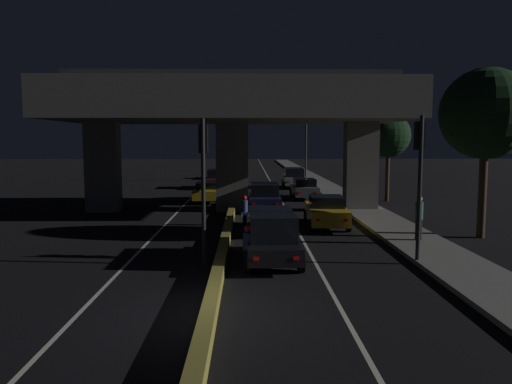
# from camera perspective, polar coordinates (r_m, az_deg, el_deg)

# --- Properties ---
(ground_plane) EXTENTS (200.00, 200.00, 0.00)m
(ground_plane) POSITION_cam_1_polar(r_m,az_deg,el_deg) (12.71, -5.14, -13.57)
(ground_plane) COLOR black
(lane_line_left_inner) EXTENTS (0.12, 126.00, 0.00)m
(lane_line_left_inner) POSITION_cam_1_polar(r_m,az_deg,el_deg) (47.32, -6.01, 0.80)
(lane_line_left_inner) COLOR beige
(lane_line_left_inner) RESTS_ON ground_plane
(lane_line_right_inner) EXTENTS (0.12, 126.00, 0.00)m
(lane_line_right_inner) POSITION_cam_1_polar(r_m,az_deg,el_deg) (47.19, 1.89, 0.81)
(lane_line_right_inner) COLOR beige
(lane_line_right_inner) RESTS_ON ground_plane
(median_divider) EXTENTS (0.36, 126.00, 0.41)m
(median_divider) POSITION_cam_1_polar(r_m,az_deg,el_deg) (47.13, -2.07, 1.05)
(median_divider) COLOR olive
(median_divider) RESTS_ON ground_plane
(sidewalk_right) EXTENTS (2.49, 126.00, 0.16)m
(sidewalk_right) POSITION_cam_1_polar(r_m,az_deg,el_deg) (40.76, 8.87, 0.04)
(sidewalk_right) COLOR slate
(sidewalk_right) RESTS_ON ground_plane
(elevated_overpass) EXTENTS (19.95, 10.17, 8.34)m
(elevated_overpass) POSITION_cam_1_polar(r_m,az_deg,el_deg) (29.73, -2.75, 9.57)
(elevated_overpass) COLOR slate
(elevated_overpass) RESTS_ON ground_plane
(traffic_light_left_of_median) EXTENTS (0.30, 0.49, 4.95)m
(traffic_light_left_of_median) POSITION_cam_1_polar(r_m,az_deg,el_deg) (16.85, -6.04, 2.99)
(traffic_light_left_of_median) COLOR black
(traffic_light_left_of_median) RESTS_ON ground_plane
(traffic_light_right_of_median) EXTENTS (0.30, 0.49, 5.06)m
(traffic_light_right_of_median) POSITION_cam_1_polar(r_m,az_deg,el_deg) (17.76, 18.17, 3.11)
(traffic_light_right_of_median) COLOR black
(traffic_light_right_of_median) RESTS_ON ground_plane
(street_lamp) EXTENTS (2.73, 0.32, 8.19)m
(street_lamp) POSITION_cam_1_polar(r_m,az_deg,el_deg) (51.11, 5.30, 6.65)
(street_lamp) COLOR #2D2D30
(street_lamp) RESTS_ON ground_plane
(car_black_lead) EXTENTS (1.98, 4.56, 1.76)m
(car_black_lead) POSITION_cam_1_polar(r_m,az_deg,el_deg) (17.52, 1.77, -4.88)
(car_black_lead) COLOR black
(car_black_lead) RESTS_ON ground_plane
(car_taxi_yellow_second) EXTENTS (2.10, 4.56, 1.52)m
(car_taxi_yellow_second) POSITION_cam_1_polar(r_m,az_deg,el_deg) (24.77, 8.02, -2.19)
(car_taxi_yellow_second) COLOR gold
(car_taxi_yellow_second) RESTS_ON ground_plane
(car_dark_blue_third) EXTENTS (2.06, 4.48, 1.62)m
(car_dark_blue_third) POSITION_cam_1_polar(r_m,az_deg,el_deg) (30.36, 0.98, -0.44)
(car_dark_blue_third) COLOR #141938
(car_dark_blue_third) RESTS_ON ground_plane
(car_grey_fourth) EXTENTS (1.86, 4.22, 1.46)m
(car_grey_fourth) POSITION_cam_1_polar(r_m,az_deg,el_deg) (36.30, 5.54, 0.41)
(car_grey_fourth) COLOR #515459
(car_grey_fourth) RESTS_ON ground_plane
(car_silver_fifth) EXTENTS (1.98, 4.03, 1.77)m
(car_silver_fifth) POSITION_cam_1_polar(r_m,az_deg,el_deg) (44.42, 4.34, 1.70)
(car_silver_fifth) COLOR gray
(car_silver_fifth) RESTS_ON ground_plane
(car_taxi_yellow_lead_oncoming) EXTENTS (2.06, 4.24, 1.33)m
(car_taxi_yellow_lead_oncoming) POSITION_cam_1_polar(r_m,az_deg,el_deg) (34.50, -5.46, 0.02)
(car_taxi_yellow_lead_oncoming) COLOR gold
(car_taxi_yellow_lead_oncoming) RESTS_ON ground_plane
(car_dark_red_second_oncoming) EXTENTS (2.00, 4.08, 1.70)m
(car_dark_red_second_oncoming) POSITION_cam_1_polar(r_m,az_deg,el_deg) (44.06, -4.43, 1.56)
(car_dark_red_second_oncoming) COLOR #591414
(car_dark_red_second_oncoming) RESTS_ON ground_plane
(car_dark_red_third_oncoming) EXTENTS (2.12, 4.09, 1.33)m
(car_dark_red_third_oncoming) POSITION_cam_1_polar(r_m,az_deg,el_deg) (55.07, -3.71, 2.27)
(car_dark_red_third_oncoming) COLOR #591414
(car_dark_red_third_oncoming) RESTS_ON ground_plane
(motorcycle_black_filtering_near) EXTENTS (0.34, 1.83, 1.45)m
(motorcycle_black_filtering_near) POSITION_cam_1_polar(r_m,az_deg,el_deg) (16.56, -0.95, -6.69)
(motorcycle_black_filtering_near) COLOR black
(motorcycle_black_filtering_near) RESTS_ON ground_plane
(motorcycle_blue_filtering_mid) EXTENTS (0.34, 2.02, 1.51)m
(motorcycle_blue_filtering_mid) POSITION_cam_1_polar(r_m,az_deg,el_deg) (24.77, -1.32, -2.42)
(motorcycle_blue_filtering_mid) COLOR black
(motorcycle_blue_filtering_mid) RESTS_ON ground_plane
(pedestrian_on_sidewalk) EXTENTS (0.32, 0.32, 1.81)m
(pedestrian_on_sidewalk) POSITION_cam_1_polar(r_m,az_deg,el_deg) (21.45, 18.12, -2.80)
(pedestrian_on_sidewalk) COLOR black
(pedestrian_on_sidewalk) RESTS_ON sidewalk_right
(roadside_tree_kerbside_near) EXTENTS (3.89, 3.89, 7.31)m
(roadside_tree_kerbside_near) POSITION_cam_1_polar(r_m,az_deg,el_deg) (23.57, 24.80, 8.07)
(roadside_tree_kerbside_near) COLOR #38281C
(roadside_tree_kerbside_near) RESTS_ON ground_plane
(roadside_tree_kerbside_mid) EXTENTS (3.03, 3.03, 6.08)m
(roadside_tree_kerbside_mid) POSITION_cam_1_polar(r_m,az_deg,el_deg) (35.72, 14.90, 6.25)
(roadside_tree_kerbside_mid) COLOR #38281C
(roadside_tree_kerbside_mid) RESTS_ON ground_plane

